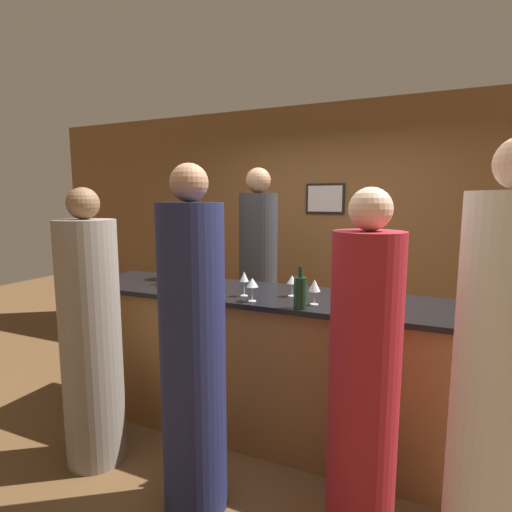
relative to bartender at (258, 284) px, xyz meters
The scene contains 17 objects.
ground_plane 1.31m from the bartender, 59.54° to the right, with size 14.00×14.00×0.00m, color brown.
back_wall 1.30m from the bartender, 67.99° to the left, with size 8.00×0.08×2.80m.
bar_counter 1.00m from the bartender, 59.54° to the right, with size 3.16×0.72×1.07m.
bartender is the anchor object (origin of this frame).
guest_0 1.63m from the bartender, 108.81° to the right, with size 0.38×0.38×1.81m.
guest_1 1.94m from the bartender, 51.45° to the right, with size 0.34×0.34×1.79m.
guest_2 1.66m from the bartender, 79.07° to the right, with size 0.36×0.36×1.92m.
guest_3 2.38m from the bartender, 42.10° to the right, with size 0.38×0.38×1.97m.
wine_bottle_0 1.34m from the bartender, 55.39° to the right, with size 0.08×0.08×0.27m.
ice_bucket 0.85m from the bartender, 130.59° to the right, with size 0.18×0.18×0.19m.
wine_glass_0 0.98m from the bartender, 113.11° to the right, with size 0.07×0.07×0.16m.
wine_glass_1 1.14m from the bartender, 68.68° to the right, with size 0.08×0.08×0.16m.
wine_glass_2 1.00m from the bartender, 72.46° to the right, with size 0.06×0.06×0.17m.
wine_glass_3 1.03m from the bartender, 53.12° to the right, with size 0.07×0.07×0.15m.
wine_glass_4 1.04m from the bartender, 97.67° to the right, with size 0.07×0.07×0.17m.
wine_glass_5 0.98m from the bartender, 119.30° to the right, with size 0.06×0.06×0.16m.
wine_glass_6 1.28m from the bartender, 50.03° to the right, with size 0.08×0.08×0.17m.
Camera 1 is at (1.00, -2.61, 1.73)m, focal length 28.00 mm.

